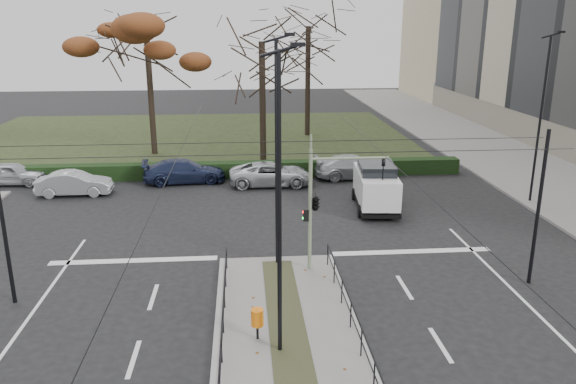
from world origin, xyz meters
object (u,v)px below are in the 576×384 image
object	(u,v)px
parked_car_third	(184,171)
rust_tree	(146,35)
traffic_light	(317,201)
parked_car_second	(74,183)
streetlamp_sidewalk	(541,118)
parked_car_fourth	(271,174)
parked_car_first	(12,173)
streetlamp_median_far	(277,152)
parked_car_fifth	(354,167)
bare_tree_near	(262,51)
white_van	(376,185)
litter_bin	(257,318)
streetlamp_median_near	(280,206)
bare_tree_center	(308,34)

from	to	relation	value
parked_car_third	rust_tree	bearing A→B (deg)	14.23
traffic_light	rust_tree	distance (m)	24.70
parked_car_second	rust_tree	distance (m)	13.54
streetlamp_sidewalk	parked_car_fourth	distance (m)	15.55
parked_car_first	parked_car_fourth	bearing A→B (deg)	-90.77
streetlamp_sidewalk	parked_car_second	bearing A→B (deg)	171.96
traffic_light	parked_car_third	bearing A→B (deg)	115.28
streetlamp_median_far	parked_car_fifth	distance (m)	15.11
parked_car_fourth	bare_tree_near	xyz separation A→B (m)	(-0.26, 6.00, 7.13)
parked_car_fourth	white_van	world-z (taller)	white_van
traffic_light	litter_bin	distance (m)	6.09
litter_bin	streetlamp_median_far	xyz separation A→B (m)	(1.01, 5.78, 3.93)
streetlamp_sidewalk	parked_car_second	size ratio (longest dim) A/B	2.15
streetlamp_median_near	rust_tree	size ratio (longest dim) A/B	0.78
traffic_light	litter_bin	bearing A→B (deg)	-116.36
rust_tree	bare_tree_center	xyz separation A→B (m)	(12.51, 6.51, -0.12)
parked_car_first	rust_tree	distance (m)	13.55
parked_car_third	bare_tree_center	world-z (taller)	bare_tree_center
parked_car_first	bare_tree_near	xyz separation A→B (m)	(15.76, 4.51, 7.14)
streetlamp_median_far	bare_tree_center	world-z (taller)	bare_tree_center
white_van	parked_car_fifth	bearing A→B (deg)	89.31
litter_bin	streetlamp_median_near	world-z (taller)	streetlamp_median_near
streetlamp_median_near	streetlamp_median_far	size ratio (longest dim) A/B	0.98
streetlamp_median_far	white_van	bearing A→B (deg)	51.07
streetlamp_median_far	rust_tree	bearing A→B (deg)	110.68
streetlamp_median_near	parked_car_fourth	size ratio (longest dim) A/B	1.75
traffic_light	white_van	xyz separation A→B (m)	(4.23, 7.80, -1.69)
traffic_light	streetlamp_median_near	distance (m)	6.33
streetlamp_sidewalk	parked_car_second	distance (m)	26.34
traffic_light	litter_bin	world-z (taller)	traffic_light
litter_bin	rust_tree	world-z (taller)	rust_tree
parked_car_third	litter_bin	bearing A→B (deg)	-174.23
parked_car_third	parked_car_fifth	distance (m)	10.85
parked_car_fourth	bare_tree_near	size ratio (longest dim) A/B	0.46
traffic_light	parked_car_fourth	distance (m)	13.05
streetlamp_median_near	parked_car_fourth	bearing A→B (deg)	87.75
bare_tree_center	parked_car_first	bearing A→B (deg)	-144.67
parked_car_third	parked_car_fourth	xyz separation A→B (m)	(5.42, -1.07, -0.02)
streetlamp_sidewalk	bare_tree_near	xyz separation A→B (m)	(-14.49, 10.78, 3.07)
bare_tree_center	streetlamp_sidewalk	bearing A→B (deg)	-63.63
parked_car_fourth	rust_tree	world-z (taller)	rust_tree
streetlamp_median_near	streetlamp_sidewalk	distance (m)	20.35
streetlamp_median_near	white_van	distance (m)	15.28
traffic_light	streetlamp_median_near	size ratio (longest dim) A/B	0.54
traffic_light	streetlamp_median_far	distance (m)	2.45
traffic_light	streetlamp_median_near	world-z (taller)	streetlamp_median_near
rust_tree	parked_car_fifth	distance (m)	17.95
streetlamp_sidewalk	parked_car_fourth	bearing A→B (deg)	161.41
litter_bin	white_van	distance (m)	14.58
parked_car_fourth	parked_car_fifth	xyz separation A→B (m)	(5.44, 1.22, 0.03)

